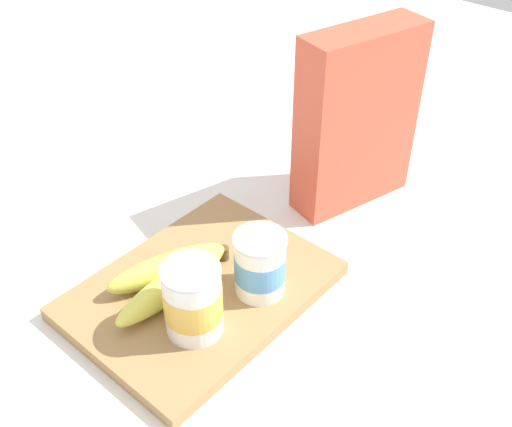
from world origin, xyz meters
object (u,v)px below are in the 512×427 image
(cutting_board, at_px, (201,290))
(cereal_box, at_px, (357,119))
(banana_bunch, at_px, (171,276))
(yogurt_cup_front, at_px, (260,265))
(yogurt_cup_back, at_px, (193,300))

(cutting_board, relative_size, cereal_box, 1.18)
(cutting_board, relative_size, banana_bunch, 1.70)
(cereal_box, xyz_separation_m, banana_bunch, (0.32, -0.04, -0.09))
(yogurt_cup_front, xyz_separation_m, yogurt_cup_back, (0.10, -0.01, 0.00))
(cutting_board, height_order, banana_bunch, banana_bunch)
(cereal_box, relative_size, yogurt_cup_front, 3.20)
(cereal_box, xyz_separation_m, yogurt_cup_front, (0.25, 0.04, -0.07))
(cereal_box, distance_m, banana_bunch, 0.34)
(cutting_board, height_order, yogurt_cup_front, yogurt_cup_front)
(yogurt_cup_front, distance_m, banana_bunch, 0.11)
(yogurt_cup_front, relative_size, yogurt_cup_back, 0.90)
(cereal_box, distance_m, yogurt_cup_back, 0.36)
(cutting_board, distance_m, cereal_box, 0.32)
(yogurt_cup_front, relative_size, banana_bunch, 0.45)
(yogurt_cup_back, height_order, banana_bunch, yogurt_cup_back)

